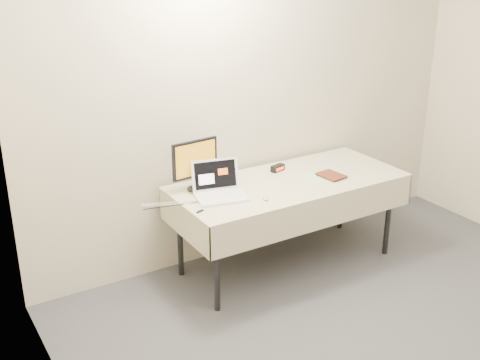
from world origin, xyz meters
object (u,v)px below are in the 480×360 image
laptop (219,188)px  book (325,166)px  table (289,188)px  monitor (195,161)px

laptop → book: (0.87, -0.15, 0.05)m
laptop → book: laptop is taller
table → book: 0.33m
table → laptop: (-0.62, 0.03, 0.12)m
table → laptop: bearing=177.4°
table → monitor: monitor is taller
monitor → book: bearing=-24.1°
laptop → monitor: 0.27m
book → table: bearing=148.6°
laptop → monitor: size_ratio=1.07×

